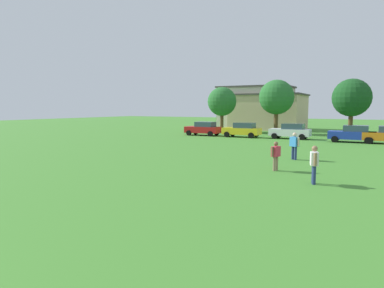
# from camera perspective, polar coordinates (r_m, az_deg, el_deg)

# --- Properties ---
(ground_plane) EXTENTS (160.00, 160.00, 0.00)m
(ground_plane) POSITION_cam_1_polar(r_m,az_deg,el_deg) (31.70, 13.08, -0.34)
(ground_plane) COLOR #42842D
(adult_bystander) EXTENTS (0.46, 0.80, 1.73)m
(adult_bystander) POSITION_cam_1_polar(r_m,az_deg,el_deg) (16.46, 19.42, -2.70)
(adult_bystander) COLOR navy
(adult_bystander) RESTS_ON ground
(bystander_near_trees) EXTENTS (0.44, 0.73, 1.59)m
(bystander_near_trees) POSITION_cam_1_polar(r_m,az_deg,el_deg) (19.34, 13.58, -1.52)
(bystander_near_trees) COLOR #8C7259
(bystander_near_trees) RESTS_ON ground
(bystander_midfield) EXTENTS (0.72, 0.61, 1.79)m
(bystander_midfield) POSITION_cam_1_polar(r_m,az_deg,el_deg) (23.74, 16.47, 0.07)
(bystander_midfield) COLOR navy
(bystander_midfield) RESTS_ON ground
(parked_car_red_0) EXTENTS (4.30, 2.02, 1.68)m
(parked_car_red_0) POSITION_cam_1_polar(r_m,az_deg,el_deg) (42.62, 1.88, 2.56)
(parked_car_red_0) COLOR red
(parked_car_red_0) RESTS_ON ground
(parked_car_yellow_1) EXTENTS (4.30, 2.02, 1.68)m
(parked_car_yellow_1) POSITION_cam_1_polar(r_m,az_deg,el_deg) (40.54, 8.26, 2.33)
(parked_car_yellow_1) COLOR yellow
(parked_car_yellow_1) RESTS_ON ground
(parked_car_white_2) EXTENTS (4.30, 2.02, 1.68)m
(parked_car_white_2) POSITION_cam_1_polar(r_m,az_deg,el_deg) (39.48, 15.90, 2.06)
(parked_car_white_2) COLOR white
(parked_car_white_2) RESTS_ON ground
(parked_car_blue_3) EXTENTS (4.30, 2.02, 1.68)m
(parked_car_blue_3) POSITION_cam_1_polar(r_m,az_deg,el_deg) (37.62, 24.89, 1.55)
(parked_car_blue_3) COLOR #1E38AD
(parked_car_blue_3) RESTS_ON ground
(tree_far_left) EXTENTS (4.02, 4.02, 6.26)m
(tree_far_left) POSITION_cam_1_polar(r_m,az_deg,el_deg) (48.97, 4.95, 6.94)
(tree_far_left) COLOR brown
(tree_far_left) RESTS_ON ground
(tree_left) EXTENTS (4.50, 4.50, 7.01)m
(tree_left) POSITION_cam_1_polar(r_m,az_deg,el_deg) (46.70, 13.71, 7.45)
(tree_left) COLOR brown
(tree_left) RESTS_ON ground
(tree_center_left) EXTENTS (4.29, 4.29, 6.68)m
(tree_center_left) POSITION_cam_1_polar(r_m,az_deg,el_deg) (43.66, 24.73, 6.90)
(tree_center_left) COLOR brown
(tree_center_left) RESTS_ON ground
(house_left) EXTENTS (10.98, 7.73, 6.73)m
(house_left) POSITION_cam_1_polar(r_m,az_deg,el_deg) (56.64, 10.48, 5.87)
(house_left) COLOR beige
(house_left) RESTS_ON ground
(house_right) EXTENTS (10.82, 9.11, 5.50)m
(house_right) POSITION_cam_1_polar(r_m,az_deg,el_deg) (56.04, 12.49, 5.20)
(house_right) COLOR beige
(house_right) RESTS_ON ground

